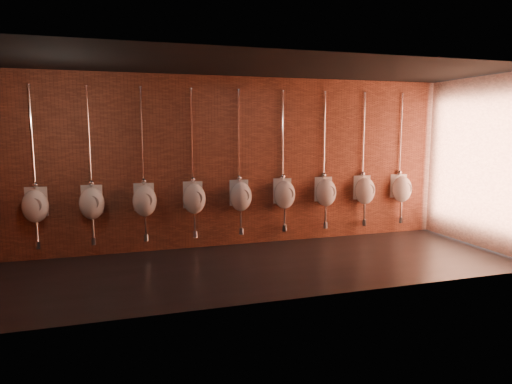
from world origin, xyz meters
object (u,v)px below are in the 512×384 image
at_px(urinal_2, 145,200).
at_px(urinal_7, 365,190).
at_px(urinal_4, 241,196).
at_px(urinal_5, 284,194).
at_px(urinal_1, 92,203).
at_px(urinal_8, 402,189).
at_px(urinal_3, 194,198).
at_px(urinal_0, 35,205).
at_px(urinal_6, 326,192).

xyz_separation_m(urinal_2, urinal_7, (4.43, 0.00, 0.00)).
bearing_deg(urinal_4, urinal_5, 0.00).
bearing_deg(urinal_1, urinal_8, 0.00).
relative_size(urinal_3, urinal_5, 1.00).
height_order(urinal_0, urinal_7, same).
xyz_separation_m(urinal_0, urinal_6, (5.31, 0.00, 0.00)).
bearing_deg(urinal_7, urinal_0, 180.00).
bearing_deg(urinal_1, urinal_7, 0.00).
bearing_deg(urinal_0, urinal_1, 0.00).
xyz_separation_m(urinal_1, urinal_3, (1.77, 0.00, 0.00)).
xyz_separation_m(urinal_3, urinal_7, (3.54, 0.00, 0.00)).
distance_m(urinal_3, urinal_4, 0.89).
distance_m(urinal_1, urinal_2, 0.89).
distance_m(urinal_1, urinal_8, 6.20).
bearing_deg(urinal_0, urinal_8, 0.00).
xyz_separation_m(urinal_1, urinal_6, (4.43, 0.00, 0.00)).
distance_m(urinal_4, urinal_6, 1.77).
bearing_deg(urinal_6, urinal_4, 180.00).
distance_m(urinal_1, urinal_7, 5.31).
bearing_deg(urinal_5, urinal_1, 180.00).
xyz_separation_m(urinal_1, urinal_8, (6.20, 0.00, 0.00)).
xyz_separation_m(urinal_5, urinal_6, (0.89, 0.00, 0.00)).
bearing_deg(urinal_2, urinal_6, 0.00).
relative_size(urinal_0, urinal_6, 1.00).
relative_size(urinal_2, urinal_6, 1.00).
distance_m(urinal_0, urinal_8, 7.08).
xyz_separation_m(urinal_4, urinal_5, (0.89, 0.00, 0.00)).
height_order(urinal_1, urinal_4, same).
height_order(urinal_0, urinal_4, same).
height_order(urinal_2, urinal_3, same).
bearing_deg(urinal_4, urinal_6, 0.00).
distance_m(urinal_3, urinal_8, 4.43).
distance_m(urinal_3, urinal_6, 2.66).
relative_size(urinal_3, urinal_7, 1.00).
bearing_deg(urinal_3, urinal_1, 180.00).
xyz_separation_m(urinal_3, urinal_6, (2.66, 0.00, 0.00)).
relative_size(urinal_0, urinal_7, 1.00).
bearing_deg(urinal_5, urinal_7, 0.00).
xyz_separation_m(urinal_4, urinal_7, (2.66, 0.00, 0.00)).
distance_m(urinal_0, urinal_7, 6.20).
bearing_deg(urinal_4, urinal_0, 180.00).
bearing_deg(urinal_7, urinal_4, 180.00).
distance_m(urinal_1, urinal_3, 1.77).
distance_m(urinal_2, urinal_7, 4.43).
bearing_deg(urinal_4, urinal_8, 0.00).
bearing_deg(urinal_5, urinal_6, 0.00).
bearing_deg(urinal_1, urinal_6, 0.00).
distance_m(urinal_3, urinal_7, 3.54).
bearing_deg(urinal_1, urinal_0, 180.00).
bearing_deg(urinal_7, urinal_6, 180.00).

